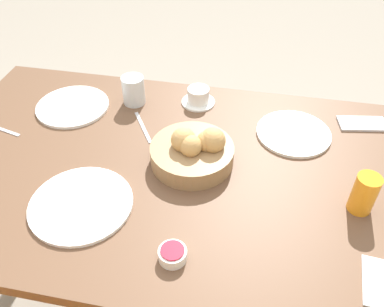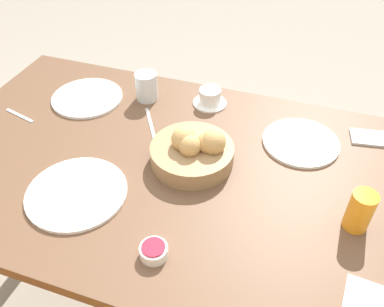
{
  "view_description": "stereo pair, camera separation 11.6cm",
  "coord_description": "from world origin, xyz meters",
  "px_view_note": "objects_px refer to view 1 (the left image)",
  "views": [
    {
      "loc": [
        -0.23,
        0.81,
        1.57
      ],
      "look_at": [
        -0.06,
        -0.03,
        0.8
      ],
      "focal_mm": 38.0,
      "sensor_mm": 36.0,
      "label": 1
    },
    {
      "loc": [
        -0.34,
        0.78,
        1.57
      ],
      "look_at": [
        -0.06,
        -0.03,
        0.8
      ],
      "focal_mm": 38.0,
      "sensor_mm": 36.0,
      "label": 2
    }
  ],
  "objects_px": {
    "plate_near_right": "(73,106)",
    "coffee_cup": "(198,97)",
    "plate_near_left": "(294,133)",
    "cell_phone": "(362,124)",
    "water_tumbler": "(133,90)",
    "knife_silver": "(143,127)",
    "juice_glass": "(364,194)",
    "spoon_coffee": "(4,130)",
    "jam_bowl_berry": "(173,254)",
    "bread_basket": "(194,151)",
    "plate_far_center": "(81,204)"
  },
  "relations": [
    {
      "from": "knife_silver",
      "to": "juice_glass",
      "type": "bearing_deg",
      "value": 161.26
    },
    {
      "from": "juice_glass",
      "to": "knife_silver",
      "type": "distance_m",
      "value": 0.68
    },
    {
      "from": "water_tumbler",
      "to": "cell_phone",
      "type": "distance_m",
      "value": 0.76
    },
    {
      "from": "plate_near_right",
      "to": "spoon_coffee",
      "type": "bearing_deg",
      "value": 44.4
    },
    {
      "from": "juice_glass",
      "to": "water_tumbler",
      "type": "distance_m",
      "value": 0.79
    },
    {
      "from": "plate_near_left",
      "to": "cell_phone",
      "type": "bearing_deg",
      "value": -156.61
    },
    {
      "from": "plate_far_center",
      "to": "knife_silver",
      "type": "height_order",
      "value": "plate_far_center"
    },
    {
      "from": "plate_near_left",
      "to": "juice_glass",
      "type": "xyz_separation_m",
      "value": [
        -0.17,
        0.27,
        0.05
      ]
    },
    {
      "from": "water_tumbler",
      "to": "cell_phone",
      "type": "xyz_separation_m",
      "value": [
        -0.76,
        -0.02,
        -0.04
      ]
    },
    {
      "from": "spoon_coffee",
      "to": "knife_silver",
      "type": "bearing_deg",
      "value": -166.78
    },
    {
      "from": "knife_silver",
      "to": "plate_near_left",
      "type": "bearing_deg",
      "value": -173.13
    },
    {
      "from": "plate_near_right",
      "to": "knife_silver",
      "type": "bearing_deg",
      "value": 167.35
    },
    {
      "from": "plate_near_left",
      "to": "coffee_cup",
      "type": "relative_size",
      "value": 2.0
    },
    {
      "from": "juice_glass",
      "to": "jam_bowl_berry",
      "type": "bearing_deg",
      "value": 28.84
    },
    {
      "from": "plate_near_right",
      "to": "plate_far_center",
      "type": "xyz_separation_m",
      "value": [
        -0.2,
        0.41,
        0.0
      ]
    },
    {
      "from": "coffee_cup",
      "to": "jam_bowl_berry",
      "type": "relative_size",
      "value": 1.73
    },
    {
      "from": "spoon_coffee",
      "to": "cell_phone",
      "type": "bearing_deg",
      "value": -167.33
    },
    {
      "from": "juice_glass",
      "to": "cell_phone",
      "type": "relative_size",
      "value": 0.69
    },
    {
      "from": "plate_near_left",
      "to": "coffee_cup",
      "type": "xyz_separation_m",
      "value": [
        0.32,
        -0.11,
        0.02
      ]
    },
    {
      "from": "juice_glass",
      "to": "jam_bowl_berry",
      "type": "relative_size",
      "value": 1.65
    },
    {
      "from": "plate_near_right",
      "to": "coffee_cup",
      "type": "distance_m",
      "value": 0.43
    },
    {
      "from": "bread_basket",
      "to": "plate_near_left",
      "type": "bearing_deg",
      "value": -147.22
    },
    {
      "from": "bread_basket",
      "to": "knife_silver",
      "type": "bearing_deg",
      "value": -33.41
    },
    {
      "from": "spoon_coffee",
      "to": "cell_phone",
      "type": "xyz_separation_m",
      "value": [
        -1.12,
        -0.25,
        0.0
      ]
    },
    {
      "from": "cell_phone",
      "to": "jam_bowl_berry",
      "type": "bearing_deg",
      "value": 51.43
    },
    {
      "from": "cell_phone",
      "to": "coffee_cup",
      "type": "bearing_deg",
      "value": -2.01
    },
    {
      "from": "plate_near_right",
      "to": "spoon_coffee",
      "type": "xyz_separation_m",
      "value": [
        0.16,
        0.16,
        -0.0
      ]
    },
    {
      "from": "plate_near_right",
      "to": "jam_bowl_berry",
      "type": "relative_size",
      "value": 3.66
    },
    {
      "from": "coffee_cup",
      "to": "juice_glass",
      "type": "bearing_deg",
      "value": 141.81
    },
    {
      "from": "jam_bowl_berry",
      "to": "cell_phone",
      "type": "height_order",
      "value": "jam_bowl_berry"
    },
    {
      "from": "bread_basket",
      "to": "jam_bowl_berry",
      "type": "bearing_deg",
      "value": 92.63
    },
    {
      "from": "water_tumbler",
      "to": "knife_silver",
      "type": "height_order",
      "value": "water_tumbler"
    },
    {
      "from": "plate_near_left",
      "to": "juice_glass",
      "type": "distance_m",
      "value": 0.33
    },
    {
      "from": "bread_basket",
      "to": "knife_silver",
      "type": "height_order",
      "value": "bread_basket"
    },
    {
      "from": "plate_near_left",
      "to": "water_tumbler",
      "type": "bearing_deg",
      "value": -7.76
    },
    {
      "from": "cell_phone",
      "to": "plate_near_right",
      "type": "bearing_deg",
      "value": 5.46
    },
    {
      "from": "coffee_cup",
      "to": "spoon_coffee",
      "type": "distance_m",
      "value": 0.64
    },
    {
      "from": "bread_basket",
      "to": "plate_near_right",
      "type": "relative_size",
      "value": 0.98
    },
    {
      "from": "knife_silver",
      "to": "water_tumbler",
      "type": "bearing_deg",
      "value": -62.49
    },
    {
      "from": "plate_far_center",
      "to": "knife_silver",
      "type": "xyz_separation_m",
      "value": [
        -0.06,
        -0.35,
        -0.0
      ]
    },
    {
      "from": "plate_near_left",
      "to": "plate_near_right",
      "type": "xyz_separation_m",
      "value": [
        0.74,
        -0.0,
        0.0
      ]
    },
    {
      "from": "jam_bowl_berry",
      "to": "knife_silver",
      "type": "bearing_deg",
      "value": -65.84
    },
    {
      "from": "plate_near_left",
      "to": "spoon_coffee",
      "type": "height_order",
      "value": "plate_near_left"
    },
    {
      "from": "plate_near_right",
      "to": "coffee_cup",
      "type": "xyz_separation_m",
      "value": [
        -0.41,
        -0.11,
        0.02
      ]
    },
    {
      "from": "bread_basket",
      "to": "water_tumbler",
      "type": "bearing_deg",
      "value": -44.78
    },
    {
      "from": "plate_far_center",
      "to": "juice_glass",
      "type": "bearing_deg",
      "value": -169.53
    },
    {
      "from": "bread_basket",
      "to": "plate_near_right",
      "type": "height_order",
      "value": "bread_basket"
    },
    {
      "from": "knife_silver",
      "to": "jam_bowl_berry",
      "type": "bearing_deg",
      "value": 114.16
    },
    {
      "from": "juice_glass",
      "to": "spoon_coffee",
      "type": "bearing_deg",
      "value": -6.22
    },
    {
      "from": "bread_basket",
      "to": "water_tumbler",
      "type": "distance_m",
      "value": 0.36
    }
  ]
}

